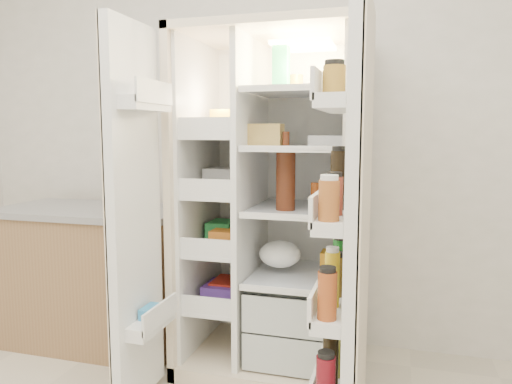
# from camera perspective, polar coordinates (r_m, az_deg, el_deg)

# --- Properties ---
(wall_back) EXTENTS (4.00, 0.02, 2.70)m
(wall_back) POSITION_cam_1_polar(r_m,az_deg,el_deg) (2.98, 1.10, 8.42)
(wall_back) COLOR white
(wall_back) RESTS_ON floor
(refrigerator) EXTENTS (0.92, 0.70, 1.80)m
(refrigerator) POSITION_cam_1_polar(r_m,az_deg,el_deg) (2.66, 2.44, -4.55)
(refrigerator) COLOR beige
(refrigerator) RESTS_ON floor
(freezer_door) EXTENTS (0.15, 0.40, 1.72)m
(freezer_door) POSITION_cam_1_polar(r_m,az_deg,el_deg) (2.27, -14.01, -2.96)
(freezer_door) COLOR white
(freezer_door) RESTS_ON floor
(fridge_door) EXTENTS (0.17, 0.58, 1.72)m
(fridge_door) POSITION_cam_1_polar(r_m,az_deg,el_deg) (1.89, 11.32, -5.54)
(fridge_door) COLOR white
(fridge_door) RESTS_ON floor
(kitchen_counter) EXTENTS (1.14, 0.61, 0.83)m
(kitchen_counter) POSITION_cam_1_polar(r_m,az_deg,el_deg) (3.15, -18.39, -9.23)
(kitchen_counter) COLOR olive
(kitchen_counter) RESTS_ON floor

